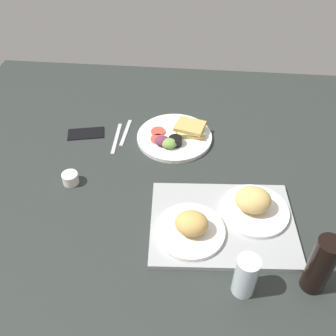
{
  "coord_description": "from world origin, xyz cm",
  "views": [
    {
      "loc": [
        -7.21,
        99.66,
        95.59
      ],
      "look_at": [
        2.0,
        3.0,
        4.0
      ],
      "focal_mm": 40.79,
      "sensor_mm": 36.0,
      "label": 1
    }
  ],
  "objects_px": {
    "knife": "(116,138)",
    "bread_plate_far": "(191,227)",
    "soda_bottle": "(321,265)",
    "bread_plate_near": "(254,205)",
    "plate_with_salad": "(176,136)",
    "drinking_glass": "(246,276)",
    "cell_phone": "(86,133)",
    "espresso_cup": "(70,178)",
    "serving_tray": "(222,223)",
    "fork": "(126,132)"
  },
  "relations": [
    {
      "from": "serving_tray",
      "to": "bread_plate_far",
      "type": "bearing_deg",
      "value": 27.74
    },
    {
      "from": "espresso_cup",
      "to": "knife",
      "type": "bearing_deg",
      "value": -113.32
    },
    {
      "from": "bread_plate_near",
      "to": "soda_bottle",
      "type": "xyz_separation_m",
      "value": [
        -0.15,
        0.24,
        0.05
      ]
    },
    {
      "from": "plate_with_salad",
      "to": "serving_tray",
      "type": "bearing_deg",
      "value": 113.51
    },
    {
      "from": "fork",
      "to": "knife",
      "type": "height_order",
      "value": "same"
    },
    {
      "from": "espresso_cup",
      "to": "fork",
      "type": "distance_m",
      "value": 0.33
    },
    {
      "from": "serving_tray",
      "to": "cell_phone",
      "type": "xyz_separation_m",
      "value": [
        0.54,
        -0.41,
        -0.0
      ]
    },
    {
      "from": "bread_plate_near",
      "to": "plate_with_salad",
      "type": "height_order",
      "value": "bread_plate_near"
    },
    {
      "from": "bread_plate_far",
      "to": "knife",
      "type": "bearing_deg",
      "value": -54.67
    },
    {
      "from": "soda_bottle",
      "to": "bread_plate_near",
      "type": "bearing_deg",
      "value": -58.2
    },
    {
      "from": "soda_bottle",
      "to": "knife",
      "type": "relative_size",
      "value": 1.03
    },
    {
      "from": "plate_with_salad",
      "to": "drinking_glass",
      "type": "bearing_deg",
      "value": 110.21
    },
    {
      "from": "soda_bottle",
      "to": "fork",
      "type": "bearing_deg",
      "value": -44.74
    },
    {
      "from": "plate_with_salad",
      "to": "espresso_cup",
      "type": "relative_size",
      "value": 5.3
    },
    {
      "from": "serving_tray",
      "to": "knife",
      "type": "relative_size",
      "value": 2.37
    },
    {
      "from": "espresso_cup",
      "to": "knife",
      "type": "xyz_separation_m",
      "value": [
        -0.11,
        -0.26,
        -0.02
      ]
    },
    {
      "from": "bread_plate_far",
      "to": "drinking_glass",
      "type": "height_order",
      "value": "drinking_glass"
    },
    {
      "from": "bread_plate_near",
      "to": "serving_tray",
      "type": "bearing_deg",
      "value": 28.79
    },
    {
      "from": "serving_tray",
      "to": "drinking_glass",
      "type": "xyz_separation_m",
      "value": [
        -0.05,
        0.22,
        0.06
      ]
    },
    {
      "from": "bread_plate_near",
      "to": "bread_plate_far",
      "type": "relative_size",
      "value": 1.02
    },
    {
      "from": "cell_phone",
      "to": "drinking_glass",
      "type": "bearing_deg",
      "value": 121.0
    },
    {
      "from": "soda_bottle",
      "to": "fork",
      "type": "distance_m",
      "value": 0.89
    },
    {
      "from": "serving_tray",
      "to": "soda_bottle",
      "type": "bearing_deg",
      "value": 142.49
    },
    {
      "from": "serving_tray",
      "to": "cell_phone",
      "type": "bearing_deg",
      "value": -37.22
    },
    {
      "from": "soda_bottle",
      "to": "cell_phone",
      "type": "height_order",
      "value": "soda_bottle"
    },
    {
      "from": "knife",
      "to": "cell_phone",
      "type": "height_order",
      "value": "cell_phone"
    },
    {
      "from": "plate_with_salad",
      "to": "fork",
      "type": "height_order",
      "value": "plate_with_salad"
    },
    {
      "from": "drinking_glass",
      "to": "fork",
      "type": "bearing_deg",
      "value": -56.16
    },
    {
      "from": "serving_tray",
      "to": "plate_with_salad",
      "type": "relative_size",
      "value": 1.52
    },
    {
      "from": "fork",
      "to": "soda_bottle",
      "type": "bearing_deg",
      "value": 48.11
    },
    {
      "from": "espresso_cup",
      "to": "fork",
      "type": "relative_size",
      "value": 0.33
    },
    {
      "from": "espresso_cup",
      "to": "knife",
      "type": "relative_size",
      "value": 0.29
    },
    {
      "from": "plate_with_salad",
      "to": "soda_bottle",
      "type": "xyz_separation_m",
      "value": [
        -0.42,
        0.6,
        0.08
      ]
    },
    {
      "from": "bread_plate_far",
      "to": "fork",
      "type": "distance_m",
      "value": 0.57
    },
    {
      "from": "knife",
      "to": "cell_phone",
      "type": "relative_size",
      "value": 1.32
    },
    {
      "from": "knife",
      "to": "espresso_cup",
      "type": "bearing_deg",
      "value": -24.8
    },
    {
      "from": "soda_bottle",
      "to": "cell_phone",
      "type": "distance_m",
      "value": 0.99
    },
    {
      "from": "bread_plate_near",
      "to": "plate_with_salad",
      "type": "bearing_deg",
      "value": -52.77
    },
    {
      "from": "drinking_glass",
      "to": "soda_bottle",
      "type": "xyz_separation_m",
      "value": [
        -0.19,
        -0.03,
        0.03
      ]
    },
    {
      "from": "drinking_glass",
      "to": "knife",
      "type": "xyz_separation_m",
      "value": [
        0.47,
        -0.61,
        -0.07
      ]
    },
    {
      "from": "soda_bottle",
      "to": "drinking_glass",
      "type": "bearing_deg",
      "value": 9.44
    },
    {
      "from": "fork",
      "to": "cell_phone",
      "type": "height_order",
      "value": "cell_phone"
    },
    {
      "from": "drinking_glass",
      "to": "soda_bottle",
      "type": "height_order",
      "value": "soda_bottle"
    },
    {
      "from": "knife",
      "to": "bread_plate_far",
      "type": "bearing_deg",
      "value": 33.85
    },
    {
      "from": "bread_plate_near",
      "to": "bread_plate_far",
      "type": "bearing_deg",
      "value": 28.26
    },
    {
      "from": "drinking_glass",
      "to": "espresso_cup",
      "type": "distance_m",
      "value": 0.68
    },
    {
      "from": "plate_with_salad",
      "to": "soda_bottle",
      "type": "distance_m",
      "value": 0.74
    },
    {
      "from": "bread_plate_far",
      "to": "bread_plate_near",
      "type": "bearing_deg",
      "value": -151.74
    },
    {
      "from": "fork",
      "to": "cell_phone",
      "type": "bearing_deg",
      "value": -78.84
    },
    {
      "from": "bread_plate_near",
      "to": "espresso_cup",
      "type": "relative_size",
      "value": 3.91
    }
  ]
}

